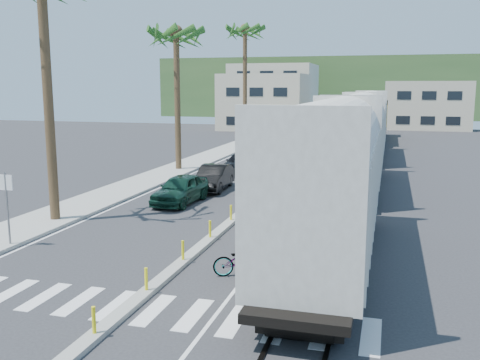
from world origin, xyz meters
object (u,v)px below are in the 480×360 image
object	(u,v)px
street_sign	(7,198)
car_lead	(181,189)
car_second	(214,178)
cyclist	(243,254)

from	to	relation	value
street_sign	car_lead	bearing A→B (deg)	69.71
car_second	car_lead	bearing A→B (deg)	-100.07
street_sign	cyclist	size ratio (longest dim) A/B	1.19
street_sign	cyclist	distance (m)	9.79
street_sign	cyclist	bearing A→B (deg)	-3.51
cyclist	street_sign	bearing A→B (deg)	64.20
car_lead	car_second	size ratio (longest dim) A/B	1.00
cyclist	car_lead	bearing A→B (deg)	9.84
car_second	cyclist	distance (m)	15.17
street_sign	car_lead	distance (m)	10.04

